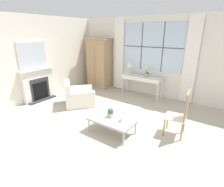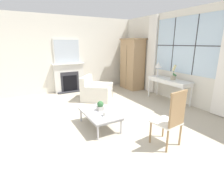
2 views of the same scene
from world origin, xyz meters
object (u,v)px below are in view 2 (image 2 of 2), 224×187
object	(u,v)px
armoire	(132,64)
potted_plant_small	(100,106)
pillar_candle	(105,114)
side_chair_wooden	(172,117)
console_table	(169,82)
potted_orchid	(174,74)
armchair_upholstered	(96,92)
coffee_table	(99,114)
table_lamp	(158,65)
fireplace	(69,75)

from	to	relation	value
armoire	potted_plant_small	xyz separation A→B (m)	(2.48, -2.62, -0.54)
pillar_candle	side_chair_wooden	bearing A→B (deg)	35.87
console_table	potted_orchid	distance (m)	0.30
armoire	potted_orchid	xyz separation A→B (m)	(2.13, 0.04, -0.10)
console_table	side_chair_wooden	xyz separation A→B (m)	(1.92, -1.94, -0.06)
potted_orchid	side_chair_wooden	size ratio (longest dim) A/B	0.44
armchair_upholstered	side_chair_wooden	xyz separation A→B (m)	(3.21, 0.03, 0.33)
coffee_table	pillar_candle	world-z (taller)	pillar_candle
table_lamp	coffee_table	xyz separation A→B (m)	(1.11, -2.72, -0.78)
console_table	fireplace	bearing A→B (deg)	-138.06
armoire	table_lamp	distance (m)	1.46
fireplace	potted_orchid	distance (m)	3.80
armoire	console_table	xyz separation A→B (m)	(1.98, 0.04, -0.36)
side_chair_wooden	coffee_table	bearing A→B (deg)	-149.33
potted_orchid	pillar_candle	bearing A→B (deg)	-75.81
table_lamp	coffee_table	bearing A→B (deg)	-67.79
coffee_table	pillar_candle	bearing A→B (deg)	2.13
console_table	side_chair_wooden	bearing A→B (deg)	-45.32
fireplace	coffee_table	bearing A→B (deg)	-4.66
fireplace	console_table	xyz separation A→B (m)	(2.73, 2.46, -0.00)
table_lamp	potted_plant_small	xyz separation A→B (m)	(1.03, -2.66, -0.63)
console_table	armchair_upholstered	bearing A→B (deg)	-123.35
armoire	console_table	size ratio (longest dim) A/B	1.35
armoire	potted_orchid	distance (m)	2.13
armoire	fireplace	bearing A→B (deg)	-107.33
fireplace	side_chair_wooden	distance (m)	4.68
fireplace	potted_orchid	size ratio (longest dim) A/B	4.25
table_lamp	armchair_upholstered	xyz separation A→B (m)	(-0.77, -1.96, -0.85)
fireplace	potted_plant_small	world-z (taller)	fireplace
table_lamp	coffee_table	world-z (taller)	table_lamp
side_chair_wooden	table_lamp	bearing A→B (deg)	141.64
armoire	coffee_table	xyz separation A→B (m)	(2.57, -2.69, -0.69)
table_lamp	pillar_candle	distance (m)	3.11
table_lamp	side_chair_wooden	distance (m)	3.16
potted_orchid	coffee_table	size ratio (longest dim) A/B	0.43
armchair_upholstered	pillar_candle	bearing A→B (deg)	-19.39
potted_plant_small	pillar_candle	distance (m)	0.34
table_lamp	side_chair_wooden	bearing A→B (deg)	-38.36
pillar_candle	fireplace	bearing A→B (deg)	175.82
table_lamp	pillar_candle	bearing A→B (deg)	-63.31
armoire	console_table	world-z (taller)	armoire
armchair_upholstered	armoire	bearing A→B (deg)	109.53
fireplace	console_table	world-z (taller)	fireplace
side_chair_wooden	coffee_table	xyz separation A→B (m)	(-1.33, -0.79, -0.26)
armoire	coffee_table	world-z (taller)	armoire
coffee_table	side_chair_wooden	bearing A→B (deg)	30.67
table_lamp	pillar_candle	xyz separation A→B (m)	(1.36, -2.71, -0.70)
fireplace	potted_plant_small	xyz separation A→B (m)	(3.24, -0.21, -0.18)
armoire	armchair_upholstered	xyz separation A→B (m)	(0.68, -1.93, -0.75)
fireplace	coffee_table	xyz separation A→B (m)	(3.32, -0.27, -0.33)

